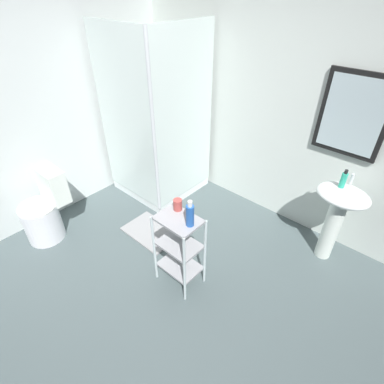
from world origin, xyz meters
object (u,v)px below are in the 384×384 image
at_px(rinse_cup, 178,205).
at_px(bath_mat, 151,232).
at_px(toilet, 45,212).
at_px(shampoo_bottle_blue, 190,215).
at_px(hand_soap_bottle, 343,180).
at_px(shower_stall, 159,160).
at_px(storage_cart, 179,246).
at_px(pedestal_sink, 338,210).

bearing_deg(rinse_cup, bath_mat, 165.34).
xyz_separation_m(toilet, shampoo_bottle_blue, (1.59, 0.51, 0.53)).
bearing_deg(toilet, rinse_cup, 22.90).
bearing_deg(hand_soap_bottle, shampoo_bottle_blue, -120.85).
bearing_deg(rinse_cup, shower_stall, 144.19).
distance_m(storage_cart, bath_mat, 0.83).
bearing_deg(toilet, shower_stall, 77.91).
distance_m(shower_stall, hand_soap_bottle, 2.07).
height_order(shower_stall, storage_cart, shower_stall).
xyz_separation_m(pedestal_sink, bath_mat, (-1.54, -0.95, -0.57)).
xyz_separation_m(hand_soap_bottle, bath_mat, (-1.50, -0.96, -0.88)).
bearing_deg(hand_soap_bottle, toilet, -143.51).
height_order(shower_stall, pedestal_sink, shower_stall).
bearing_deg(toilet, storage_cart, 18.77).
relative_size(shower_stall, shampoo_bottle_blue, 8.63).
relative_size(storage_cart, rinse_cup, 7.51).
bearing_deg(shower_stall, rinse_cup, -35.81).
relative_size(rinse_cup, bath_mat, 0.16).
bearing_deg(bath_mat, shower_stall, 128.42).
bearing_deg(storage_cart, pedestal_sink, 53.85).
bearing_deg(pedestal_sink, hand_soap_bottle, 167.00).
xyz_separation_m(shower_stall, bath_mat, (0.50, -0.63, -0.45)).
distance_m(toilet, rinse_cup, 1.57).
height_order(hand_soap_bottle, shampoo_bottle_blue, hand_soap_bottle).
relative_size(toilet, hand_soap_bottle, 4.35).
height_order(storage_cart, hand_soap_bottle, hand_soap_bottle).
xyz_separation_m(pedestal_sink, rinse_cup, (-0.96, -1.11, 0.21)).
bearing_deg(shampoo_bottle_blue, bath_mat, 163.89).
relative_size(shampoo_bottle_blue, rinse_cup, 2.35).
distance_m(toilet, bath_mat, 1.13).
xyz_separation_m(shower_stall, toilet, (-0.29, -1.37, -0.15)).
relative_size(toilet, rinse_cup, 7.72).
bearing_deg(rinse_cup, storage_cart, -44.41).
bearing_deg(shampoo_bottle_blue, shower_stall, 146.35).
height_order(rinse_cup, bath_mat, rinse_cup).
bearing_deg(hand_soap_bottle, bath_mat, -147.39).
distance_m(shower_stall, toilet, 1.41).
height_order(hand_soap_bottle, rinse_cup, hand_soap_bottle).
bearing_deg(bath_mat, toilet, -137.11).
bearing_deg(bath_mat, storage_cart, -19.49).
xyz_separation_m(storage_cart, rinse_cup, (-0.09, 0.08, 0.35)).
relative_size(toilet, storage_cart, 1.03).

